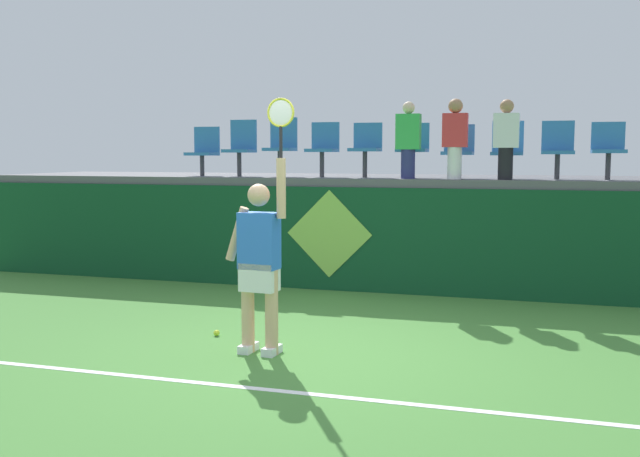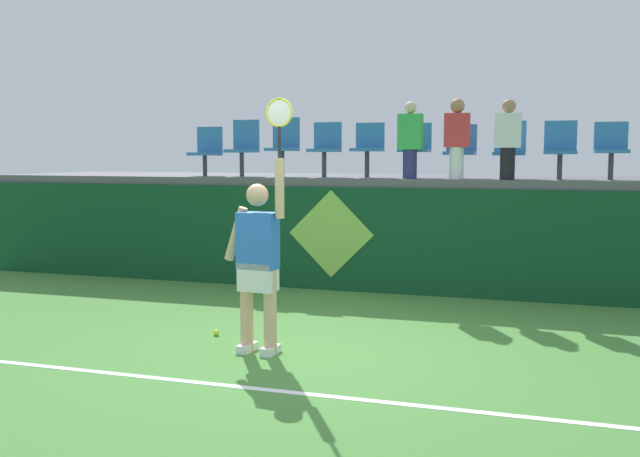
{
  "view_description": "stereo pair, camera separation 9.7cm",
  "coord_description": "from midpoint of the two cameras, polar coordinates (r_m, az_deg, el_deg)",
  "views": [
    {
      "loc": [
        2.14,
        -6.64,
        1.97
      ],
      "look_at": [
        -0.23,
        1.18,
        1.13
      ],
      "focal_mm": 40.41,
      "sensor_mm": 36.0,
      "label": 1
    },
    {
      "loc": [
        2.23,
        -6.61,
        1.97
      ],
      "look_at": [
        -0.23,
        1.18,
        1.13
      ],
      "focal_mm": 40.41,
      "sensor_mm": 36.0,
      "label": 2
    }
  ],
  "objects": [
    {
      "name": "tennis_player",
      "position": [
        7.1,
        -5.18,
        -2.41
      ],
      "size": [
        0.75,
        0.29,
        2.51
      ],
      "color": "white",
      "rests_on": "ground_plane"
    },
    {
      "name": "stadium_chair_3",
      "position": [
        11.11,
        0.02,
        6.56
      ],
      "size": [
        0.44,
        0.42,
        0.84
      ],
      "color": "#38383D",
      "rests_on": "spectator_platform"
    },
    {
      "name": "stadium_chair_8",
      "position": [
        10.64,
        18.06,
        6.16
      ],
      "size": [
        0.44,
        0.42,
        0.82
      ],
      "color": "#38383D",
      "rests_on": "spectator_platform"
    },
    {
      "name": "water_bottle",
      "position": [
        10.14,
        14.45,
        4.34
      ],
      "size": [
        0.08,
        0.08,
        0.21
      ],
      "primitive_type": "cylinder",
      "color": "#338CE5",
      "rests_on": "spectator_platform"
    },
    {
      "name": "court_back_wall",
      "position": [
        10.31,
        4.5,
        -0.91
      ],
      "size": [
        13.26,
        0.2,
        1.5
      ],
      "primitive_type": "cube",
      "color": "#0F4223",
      "rests_on": "ground_plane"
    },
    {
      "name": "spectator_0",
      "position": [
        10.38,
        6.74,
        7.04
      ],
      "size": [
        0.34,
        0.2,
        1.09
      ],
      "color": "navy",
      "rests_on": "spectator_platform"
    },
    {
      "name": "stadium_chair_0",
      "position": [
        11.86,
        -9.4,
        6.22
      ],
      "size": [
        0.44,
        0.42,
        0.79
      ],
      "color": "#38383D",
      "rests_on": "spectator_platform"
    },
    {
      "name": "ground_plane",
      "position": [
        7.25,
        -1.37,
        -9.87
      ],
      "size": [
        40.0,
        40.0,
        0.0
      ],
      "primitive_type": "plane",
      "color": "#478438"
    },
    {
      "name": "spectator_platform",
      "position": [
        11.46,
        5.87,
        3.83
      ],
      "size": [
        13.26,
        2.58,
        0.12
      ],
      "primitive_type": "cube",
      "color": "#56565B",
      "rests_on": "court_back_wall"
    },
    {
      "name": "stadium_chair_6",
      "position": [
        10.7,
        10.64,
        6.25
      ],
      "size": [
        0.44,
        0.42,
        0.78
      ],
      "color": "#38383D",
      "rests_on": "spectator_platform"
    },
    {
      "name": "stadium_chair_1",
      "position": [
        11.59,
        -6.51,
        6.57
      ],
      "size": [
        0.44,
        0.42,
        0.9
      ],
      "color": "#38383D",
      "rests_on": "spectator_platform"
    },
    {
      "name": "tennis_ball",
      "position": [
        8.0,
        -8.54,
        -8.18
      ],
      "size": [
        0.07,
        0.07,
        0.07
      ],
      "primitive_type": "sphere",
      "color": "#D1E533",
      "rests_on": "ground_plane"
    },
    {
      "name": "wall_signage_mount",
      "position": [
        10.5,
        0.47,
        -4.9
      ],
      "size": [
        1.27,
        0.01,
        1.46
      ],
      "color": "#0F4223",
      "rests_on": "ground_plane"
    },
    {
      "name": "stadium_chair_7",
      "position": [
        10.65,
        14.36,
        6.23
      ],
      "size": [
        0.44,
        0.42,
        0.82
      ],
      "color": "#38383D",
      "rests_on": "spectator_platform"
    },
    {
      "name": "spectator_1",
      "position": [
        10.25,
        10.38,
        7.14
      ],
      "size": [
        0.34,
        0.2,
        1.12
      ],
      "color": "white",
      "rests_on": "spectator_platform"
    },
    {
      "name": "spectator_2",
      "position": [
        10.17,
        14.26,
        6.95
      ],
      "size": [
        0.34,
        0.2,
        1.09
      ],
      "color": "black",
      "rests_on": "spectator_platform"
    },
    {
      "name": "stadium_chair_9",
      "position": [
        10.67,
        21.63,
        6.03
      ],
      "size": [
        0.44,
        0.42,
        0.79
      ],
      "color": "#38383D",
      "rests_on": "spectator_platform"
    },
    {
      "name": "court_baseline_stripe",
      "position": [
        6.22,
        -4.77,
        -12.58
      ],
      "size": [
        11.94,
        0.08,
        0.01
      ],
      "primitive_type": "cube",
      "color": "white",
      "rests_on": "ground_plane"
    },
    {
      "name": "stadium_chair_2",
      "position": [
        11.34,
        -3.31,
        6.72
      ],
      "size": [
        0.44,
        0.42,
        0.92
      ],
      "color": "#38383D",
      "rests_on": "spectator_platform"
    },
    {
      "name": "stadium_chair_5",
      "position": [
        10.79,
        7.13,
        6.47
      ],
      "size": [
        0.44,
        0.42,
        0.81
      ],
      "color": "#38383D",
      "rests_on": "spectator_platform"
    },
    {
      "name": "stadium_chair_4",
      "position": [
        10.93,
        3.42,
        6.55
      ],
      "size": [
        0.44,
        0.42,
        0.83
      ],
      "color": "#38383D",
      "rests_on": "spectator_platform"
    }
  ]
}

